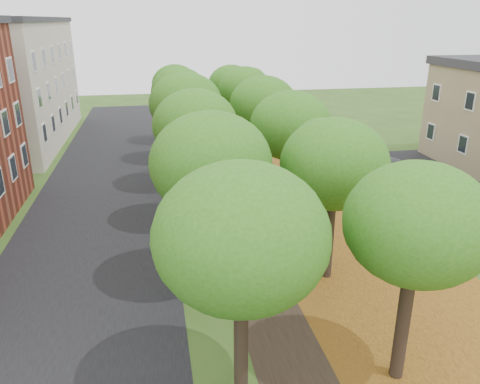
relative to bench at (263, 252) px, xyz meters
name	(u,v)px	position (x,y,z in m)	size (l,w,h in m)	color
street_asphalt	(100,212)	(-7.78, 7.24, -0.43)	(8.00, 70.00, 0.01)	black
footpath	(231,203)	(-0.28, 7.24, -0.43)	(3.20, 70.00, 0.01)	black
leaf_verge	(311,197)	(4.72, 7.24, -0.43)	(7.50, 70.00, 0.01)	#9E651D
parking_lot	(429,184)	(13.22, 8.24, -0.43)	(9.00, 16.00, 0.01)	black
tree_row_west	(190,119)	(-2.48, 7.24, 4.64)	(4.19, 34.19, 6.88)	black
tree_row_east	(275,116)	(2.32, 7.24, 4.64)	(4.19, 34.19, 6.88)	black
bench	(263,252)	(0.00, 0.00, 0.00)	(0.56, 1.77, 0.83)	#26302A
car_silver	(477,228)	(10.72, 0.18, 0.21)	(1.51, 3.76, 1.28)	#B2B1B6
car_red	(431,198)	(10.72, 4.19, 0.25)	(1.45, 4.15, 1.37)	maroon
car_grey	(394,171)	(11.05, 9.03, 0.34)	(2.16, 5.32, 1.54)	#35353A
car_white	(394,169)	(11.22, 9.42, 0.30)	(2.42, 5.24, 1.46)	silver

